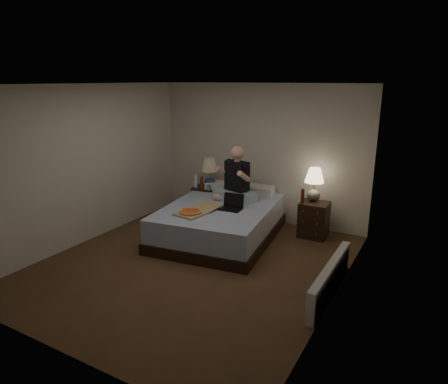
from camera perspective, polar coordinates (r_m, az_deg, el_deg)
The scene contains 19 objects.
floor at distance 5.86m, azimuth -4.39°, elevation -10.14°, with size 4.00×4.50×0.00m, color brown.
ceiling at distance 5.27m, azimuth -4.97°, elevation 15.10°, with size 4.00×4.50×0.00m, color white.
wall_back at distance 7.36m, azimuth 5.18°, elevation 5.50°, with size 4.00×2.50×0.00m, color silver.
wall_front at distance 3.86m, azimuth -23.66°, elevation -5.41°, with size 4.00×2.50×0.00m, color silver.
wall_left at distance 6.73m, azimuth -18.98°, elevation 3.73°, with size 4.50×2.50×0.00m, color silver.
wall_right at distance 4.65m, azimuth 16.25°, elevation -1.19°, with size 4.50×2.50×0.00m, color silver.
bed at distance 6.67m, azimuth -0.54°, elevation -4.22°, with size 1.66×2.21×0.55m, color #5975B2.
nightstand_left at distance 7.66m, azimuth -2.53°, elevation -1.40°, with size 0.45×0.41×0.59m, color black.
nightstand_right at distance 6.85m, azimuth 12.69°, elevation -3.85°, with size 0.46×0.41×0.60m, color black.
lamp_left at distance 7.48m, azimuth -2.06°, elevation 2.74°, with size 0.32×0.32×0.56m, color navy, non-canonical shape.
lamp_right at distance 6.78m, azimuth 12.73°, elevation 1.05°, with size 0.32×0.32×0.56m, color gray, non-canonical shape.
water_bottle at distance 7.53m, azimuth -4.03°, elevation 1.58°, with size 0.07×0.07×0.25m, color white.
soda_can at distance 7.34m, azimuth -2.19°, elevation 0.64°, with size 0.07×0.07×0.10m, color #A0A09B.
beer_bottle_left at distance 7.43m, azimuth -3.22°, elevation 1.32°, with size 0.06×0.06×0.23m, color #54240C.
beer_bottle_right at distance 6.69m, azimuth 11.18°, elevation -0.53°, with size 0.06×0.06×0.23m, color #5D1D0D.
person at distance 6.76m, azimuth 1.58°, elevation 2.63°, with size 0.66×0.52×0.93m, color black, non-canonical shape.
laptop at distance 6.34m, azimuth 0.98°, elevation -1.51°, with size 0.34×0.28×0.24m, color black, non-canonical shape.
pizza_box at distance 6.15m, azimuth -4.82°, elevation -2.91°, with size 0.40×0.76×0.08m, color tan, non-canonical shape.
radiator at distance 5.17m, azimuth 14.91°, elevation -11.92°, with size 0.10×1.60×0.40m, color silver.
Camera 1 is at (2.96, -4.36, 2.56)m, focal length 32.00 mm.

